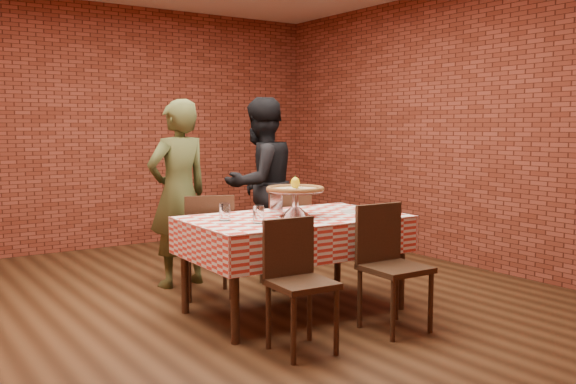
% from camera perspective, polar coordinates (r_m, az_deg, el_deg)
% --- Properties ---
extents(ground, '(6.00, 6.00, 0.00)m').
position_cam_1_polar(ground, '(5.25, -5.12, -10.13)').
color(ground, black).
rests_on(ground, ground).
extents(back_wall, '(5.50, 0.00, 5.50)m').
position_cam_1_polar(back_wall, '(7.80, -16.11, 5.71)').
color(back_wall, maroon).
rests_on(back_wall, ground).
extents(table, '(1.68, 1.04, 0.75)m').
position_cam_1_polar(table, '(4.96, 0.56, -6.61)').
color(table, '#392415').
rests_on(table, ground).
extents(tablecloth, '(1.72, 1.08, 0.28)m').
position_cam_1_polar(tablecloth, '(4.91, 0.56, -3.86)').
color(tablecloth, red).
rests_on(tablecloth, table).
extents(pizza_stand, '(0.54, 0.54, 0.20)m').
position_cam_1_polar(pizza_stand, '(4.87, 0.66, -1.05)').
color(pizza_stand, silver).
rests_on(pizza_stand, tablecloth).
extents(pizza, '(0.53, 0.53, 0.03)m').
position_cam_1_polar(pizza, '(4.86, 0.67, 0.21)').
color(pizza, beige).
rests_on(pizza, pizza_stand).
extents(lemon, '(0.08, 0.08, 0.09)m').
position_cam_1_polar(lemon, '(4.86, 0.67, 0.83)').
color(lemon, yellow).
rests_on(lemon, pizza).
extents(water_glass_left, '(0.08, 0.08, 0.13)m').
position_cam_1_polar(water_glass_left, '(4.54, -2.70, -2.04)').
color(water_glass_left, white).
rests_on(water_glass_left, tablecloth).
extents(water_glass_right, '(0.08, 0.08, 0.13)m').
position_cam_1_polar(water_glass_right, '(4.68, -5.77, -1.82)').
color(water_glass_right, white).
rests_on(water_glass_right, tablecloth).
extents(side_plate, '(0.15, 0.15, 0.01)m').
position_cam_1_polar(side_plate, '(5.14, 5.65, -1.79)').
color(side_plate, white).
rests_on(side_plate, tablecloth).
extents(sweetener_packet_a, '(0.05, 0.04, 0.00)m').
position_cam_1_polar(sweetener_packet_a, '(5.10, 6.92, -1.90)').
color(sweetener_packet_a, white).
rests_on(sweetener_packet_a, tablecloth).
extents(sweetener_packet_b, '(0.06, 0.05, 0.00)m').
position_cam_1_polar(sweetener_packet_b, '(5.14, 7.61, -1.85)').
color(sweetener_packet_b, white).
rests_on(sweetener_packet_b, tablecloth).
extents(condiment_caddy, '(0.13, 0.12, 0.15)m').
position_cam_1_polar(condiment_caddy, '(5.16, -1.14, -0.97)').
color(condiment_caddy, silver).
rests_on(condiment_caddy, tablecloth).
extents(chair_near_left, '(0.40, 0.40, 0.86)m').
position_cam_1_polar(chair_near_left, '(4.06, 1.29, -8.67)').
color(chair_near_left, '#392415').
rests_on(chair_near_left, ground).
extents(chair_near_right, '(0.43, 0.43, 0.89)m').
position_cam_1_polar(chair_near_right, '(4.55, 9.75, -6.92)').
color(chair_near_right, '#392415').
rests_on(chair_near_right, ground).
extents(chair_far_left, '(0.53, 0.53, 0.89)m').
position_cam_1_polar(chair_far_left, '(5.43, -7.35, -4.80)').
color(chair_far_left, '#392415').
rests_on(chair_far_left, ground).
extents(chair_far_right, '(0.46, 0.46, 0.86)m').
position_cam_1_polar(chair_far_right, '(5.74, -0.37, -4.30)').
color(chair_far_right, '#392415').
rests_on(chair_far_right, ground).
extents(diner_olive, '(0.67, 0.49, 1.70)m').
position_cam_1_polar(diner_olive, '(5.77, -9.94, -0.13)').
color(diner_olive, '#404522').
rests_on(diner_olive, ground).
extents(diner_black, '(0.95, 0.80, 1.75)m').
position_cam_1_polar(diner_black, '(6.31, -2.51, 0.68)').
color(diner_black, black).
rests_on(diner_black, ground).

